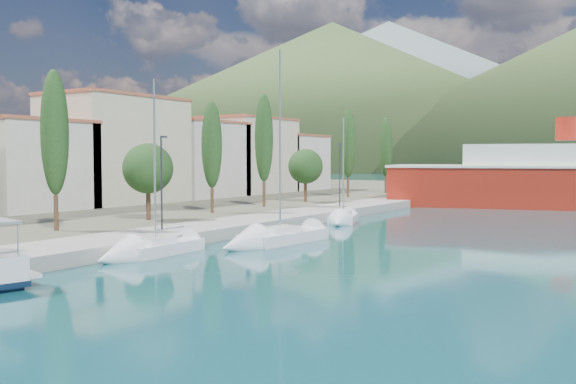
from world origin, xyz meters
The scene contains 9 objects.
ground centered at (0.00, 120.00, 0.00)m, with size 1400.00×1400.00×0.00m, color #12474F.
quay centered at (-9.00, 26.00, 0.40)m, with size 5.00×88.00×0.80m, color gray.
land_strip centered at (-47.00, 36.00, 0.35)m, with size 70.00×148.00×0.70m, color #565644.
town_buildings centered at (-32.00, 36.91, 5.57)m, with size 9.20×69.20×11.30m.
tree_row centered at (-15.63, 31.57, 5.99)m, with size 3.86×66.00×11.02m.
lamp_posts centered at (-9.00, 13.78, 4.08)m, with size 0.15×48.59×6.06m.
sailboat_near centered at (-5.92, 7.98, 0.29)m, with size 2.48×7.53×10.71m.
sailboat_mid centered at (-2.79, 15.47, 0.32)m, with size 3.33×9.34×13.16m.
sailboat_far centered at (-4.78, 30.07, 0.28)m, with size 4.16×6.92×9.69m.
Camera 1 is at (19.30, -17.17, 5.42)m, focal length 40.00 mm.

